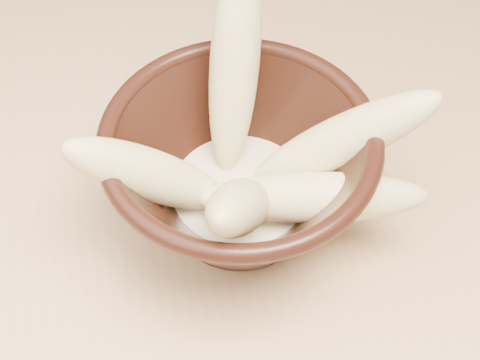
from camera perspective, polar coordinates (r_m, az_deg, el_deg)
The scene contains 8 objects.
table at distance 0.58m, azimuth -6.00°, elevation -10.74°, with size 1.20×0.80×0.75m.
bowl at distance 0.48m, azimuth 0.00°, elevation 0.65°, with size 0.19×0.19×0.11m.
milk_puddle at distance 0.50m, azimuth 0.00°, elevation -1.17°, with size 0.11×0.11×0.02m, color beige.
banana_upright at distance 0.48m, azimuth -0.46°, elevation 10.11°, with size 0.04×0.04×0.17m, color tan.
banana_left at distance 0.45m, azimuth -7.71°, elevation 0.43°, with size 0.04×0.04×0.13m, color tan.
banana_right at distance 0.47m, azimuth 8.70°, elevation 3.34°, with size 0.04×0.04×0.15m, color tan.
banana_across at distance 0.46m, azimuth 6.06°, elevation -1.48°, with size 0.04×0.04×0.16m, color tan.
banana_front at distance 0.43m, azimuth -0.04°, elevation -2.30°, with size 0.04×0.04×0.13m, color tan.
Camera 1 is at (0.01, -0.26, 1.19)m, focal length 50.00 mm.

